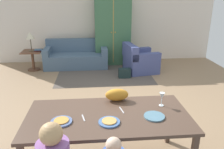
% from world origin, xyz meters
% --- Properties ---
extents(ground_plane, '(7.18, 6.11, 0.02)m').
position_xyz_m(ground_plane, '(0.00, 0.45, -0.01)').
color(ground_plane, '#957657').
extents(back_wall, '(7.18, 0.10, 2.70)m').
position_xyz_m(back_wall, '(0.00, 3.56, 1.35)').
color(back_wall, silver).
rests_on(back_wall, ground_plane).
extents(dining_table, '(2.00, 0.97, 0.76)m').
position_xyz_m(dining_table, '(-0.26, -1.51, 0.70)').
color(dining_table, brown).
rests_on(dining_table, ground_plane).
extents(plate_near_man, '(0.25, 0.25, 0.02)m').
position_xyz_m(plate_near_man, '(-0.81, -1.63, 0.77)').
color(plate_near_man, '#586E9F').
rests_on(plate_near_man, dining_table).
extents(pizza_near_man, '(0.17, 0.17, 0.01)m').
position_xyz_m(pizza_near_man, '(-0.81, -1.63, 0.78)').
color(pizza_near_man, gold).
rests_on(pizza_near_man, plate_near_man).
extents(plate_near_child, '(0.25, 0.25, 0.02)m').
position_xyz_m(plate_near_child, '(-0.26, -1.69, 0.77)').
color(plate_near_child, '#476DA9').
rests_on(plate_near_child, dining_table).
extents(pizza_near_child, '(0.17, 0.17, 0.01)m').
position_xyz_m(pizza_near_child, '(-0.26, -1.69, 0.78)').
color(pizza_near_child, '#DB9F51').
rests_on(pizza_near_child, plate_near_child).
extents(plate_near_woman, '(0.25, 0.25, 0.02)m').
position_xyz_m(plate_near_woman, '(0.29, -1.61, 0.77)').
color(plate_near_woman, slate).
rests_on(plate_near_woman, dining_table).
extents(wine_glass, '(0.07, 0.07, 0.19)m').
position_xyz_m(wine_glass, '(0.46, -1.33, 0.89)').
color(wine_glass, silver).
rests_on(wine_glass, dining_table).
extents(fork, '(0.05, 0.15, 0.01)m').
position_xyz_m(fork, '(-0.56, -1.56, 0.76)').
color(fork, silver).
rests_on(fork, dining_table).
extents(knife, '(0.05, 0.17, 0.01)m').
position_xyz_m(knife, '(-0.08, -1.41, 0.76)').
color(knife, silver).
rests_on(knife, dining_table).
extents(cat, '(0.32, 0.16, 0.17)m').
position_xyz_m(cat, '(-0.11, -1.12, 0.84)').
color(cat, orange).
rests_on(cat, dining_table).
extents(area_rug, '(2.60, 1.80, 0.01)m').
position_xyz_m(area_rug, '(-0.11, 2.06, 0.00)').
color(area_rug, '#554C44').
rests_on(area_rug, ground_plane).
extents(couch, '(1.89, 0.86, 0.82)m').
position_xyz_m(couch, '(-0.93, 2.92, 0.30)').
color(couch, '#496179').
rests_on(couch, ground_plane).
extents(armchair, '(1.00, 0.99, 0.82)m').
position_xyz_m(armchair, '(0.92, 2.25, 0.32)').
color(armchair, '#434D85').
rests_on(armchair, ground_plane).
extents(armoire, '(1.10, 0.59, 2.10)m').
position_xyz_m(armoire, '(0.22, 3.17, 1.05)').
color(armoire, '#3A6746').
rests_on(armoire, ground_plane).
extents(side_table, '(0.56, 0.56, 0.58)m').
position_xyz_m(side_table, '(-2.19, 2.66, 0.38)').
color(side_table, brown).
rests_on(side_table, ground_plane).
extents(table_lamp, '(0.26, 0.26, 0.54)m').
position_xyz_m(table_lamp, '(-2.19, 2.66, 1.01)').
color(table_lamp, brown).
rests_on(table_lamp, side_table).
extents(book_lower, '(0.22, 0.16, 0.03)m').
position_xyz_m(book_lower, '(-2.00, 2.65, 0.59)').
color(book_lower, maroon).
rests_on(book_lower, side_table).
extents(book_upper, '(0.22, 0.16, 0.03)m').
position_xyz_m(book_upper, '(-1.99, 2.62, 0.62)').
color(book_upper, '#365574').
rests_on(book_upper, book_lower).
extents(handbag, '(0.32, 0.16, 0.26)m').
position_xyz_m(handbag, '(0.42, 1.76, 0.13)').
color(handbag, '#182A2B').
rests_on(handbag, ground_plane).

